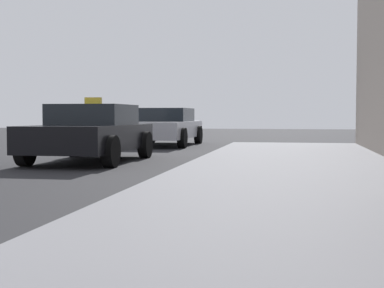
% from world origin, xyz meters
% --- Properties ---
extents(car_black, '(2.03, 4.03, 1.43)m').
position_xyz_m(car_black, '(-0.48, 9.56, 0.65)').
color(car_black, black).
rests_on(car_black, ground_plane).
extents(car_silver, '(1.99, 4.60, 1.27)m').
position_xyz_m(car_silver, '(-0.37, 16.41, 0.65)').
color(car_silver, '#B7B7BF').
rests_on(car_silver, ground_plane).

